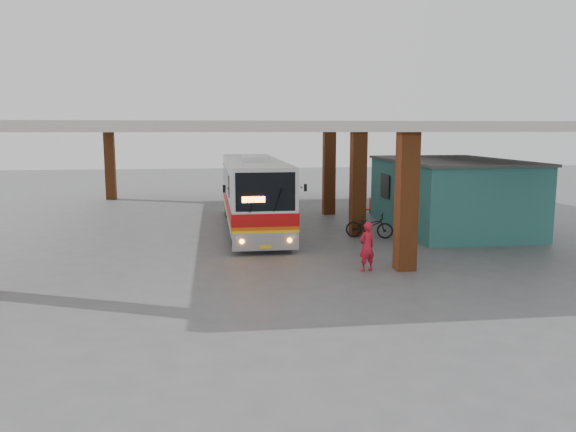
# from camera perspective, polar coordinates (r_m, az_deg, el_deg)

# --- Properties ---
(ground) EXTENTS (90.00, 90.00, 0.00)m
(ground) POSITION_cam_1_polar(r_m,az_deg,el_deg) (20.49, 0.97, -3.67)
(ground) COLOR #515154
(ground) RESTS_ON ground
(brick_columns) EXTENTS (20.10, 21.60, 4.35)m
(brick_columns) POSITION_cam_1_polar(r_m,az_deg,el_deg) (25.27, 2.52, 3.69)
(brick_columns) COLOR brown
(brick_columns) RESTS_ON ground
(canopy_roof) EXTENTS (21.00, 23.00, 0.30)m
(canopy_roof) POSITION_cam_1_polar(r_m,az_deg,el_deg) (26.51, -0.01, 8.97)
(canopy_roof) COLOR beige
(canopy_roof) RESTS_ON brick_columns
(shop_building) EXTENTS (5.20, 8.20, 3.11)m
(shop_building) POSITION_cam_1_polar(r_m,az_deg,el_deg) (26.14, 16.12, 2.17)
(shop_building) COLOR #2C6E70
(shop_building) RESTS_ON ground
(coach_bus) EXTENTS (2.49, 11.39, 3.31)m
(coach_bus) POSITION_cam_1_polar(r_m,az_deg,el_deg) (25.11, -3.56, 2.43)
(coach_bus) COLOR silver
(coach_bus) RESTS_ON ground
(motorcycle) EXTENTS (2.05, 1.32, 1.02)m
(motorcycle) POSITION_cam_1_polar(r_m,az_deg,el_deg) (23.26, 8.26, -0.98)
(motorcycle) COLOR black
(motorcycle) RESTS_ON ground
(pedestrian) EXTENTS (0.67, 0.56, 1.57)m
(pedestrian) POSITION_cam_1_polar(r_m,az_deg,el_deg) (17.76, 8.01, -3.11)
(pedestrian) COLOR red
(pedestrian) RESTS_ON ground
(red_chair) EXTENTS (0.50, 0.50, 0.85)m
(red_chair) POSITION_cam_1_polar(r_m,az_deg,el_deg) (29.94, 8.18, 0.97)
(red_chair) COLOR red
(red_chair) RESTS_ON ground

